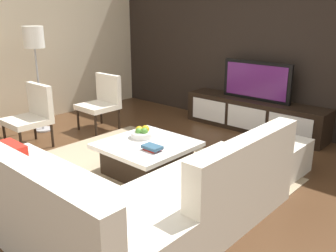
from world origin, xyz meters
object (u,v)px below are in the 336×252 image
(television, at_px, (256,81))
(floor_lamp, at_px, (34,44))
(book_stack, at_px, (152,148))
(sectional_couch, at_px, (117,198))
(media_console, at_px, (254,115))
(decorative_ball, at_px, (275,130))
(accent_chair_near, at_px, (33,112))
(accent_chair_far, at_px, (102,99))
(coffee_table, at_px, (147,157))
(ottoman, at_px, (272,156))
(fruit_bowl, at_px, (142,133))

(television, relative_size, floor_lamp, 0.70)
(book_stack, bearing_deg, sectional_couch, -64.48)
(media_console, distance_m, decorative_ball, 1.62)
(floor_lamp, bearing_deg, media_console, 42.21)
(accent_chair_near, xyz_separation_m, accent_chair_far, (0.08, 1.16, -0.00))
(coffee_table, bearing_deg, accent_chair_near, -167.54)
(accent_chair_near, relative_size, book_stack, 4.00)
(media_console, xyz_separation_m, television, (0.00, 0.00, 0.55))
(accent_chair_near, bearing_deg, book_stack, 7.62)
(television, height_order, floor_lamp, floor_lamp)
(television, xyz_separation_m, accent_chair_far, (-1.87, -1.55, -0.32))
(media_console, height_order, sectional_couch, sectional_couch)
(coffee_table, distance_m, ottoman, 1.48)
(ottoman, bearing_deg, book_stack, -126.69)
(media_console, height_order, ottoman, media_console)
(television, xyz_separation_m, ottoman, (0.97, -1.27, -0.60))
(coffee_table, bearing_deg, accent_chair_far, 157.02)
(accent_chair_near, xyz_separation_m, floor_lamp, (-0.56, 0.43, 0.87))
(sectional_couch, distance_m, coffee_table, 1.16)
(television, distance_m, fruit_bowl, 2.24)
(fruit_bowl, bearing_deg, ottoman, 36.46)
(coffee_table, relative_size, book_stack, 4.49)
(ottoman, bearing_deg, floor_lamp, -163.92)
(accent_chair_near, height_order, book_stack, accent_chair_near)
(fruit_bowl, height_order, accent_chair_far, accent_chair_far)
(television, height_order, sectional_couch, television)
(sectional_couch, relative_size, floor_lamp, 1.50)
(television, height_order, accent_chair_far, television)
(coffee_table, height_order, floor_lamp, floor_lamp)
(accent_chair_near, relative_size, accent_chair_far, 1.00)
(sectional_couch, bearing_deg, fruit_bowl, 126.57)
(coffee_table, distance_m, floor_lamp, 2.67)
(television, relative_size, book_stack, 5.26)
(accent_chair_near, xyz_separation_m, decorative_ball, (2.92, 1.43, 0.03))
(sectional_couch, relative_size, accent_chair_near, 2.80)
(decorative_ball, relative_size, book_stack, 1.12)
(accent_chair_far, bearing_deg, media_console, 47.49)
(sectional_couch, relative_size, accent_chair_far, 2.80)
(television, bearing_deg, sectional_couch, -80.96)
(television, relative_size, accent_chair_far, 1.31)
(coffee_table, xyz_separation_m, fruit_bowl, (-0.18, 0.10, 0.23))
(media_console, relative_size, floor_lamp, 1.43)
(media_console, height_order, floor_lamp, floor_lamp)
(fruit_bowl, xyz_separation_m, accent_chair_far, (-1.58, 0.65, 0.05))
(television, bearing_deg, floor_lamp, -137.78)
(accent_chair_far, bearing_deg, decorative_ball, 13.38)
(book_stack, bearing_deg, ottoman, 53.31)
(coffee_table, bearing_deg, sectional_couch, -57.58)
(ottoman, relative_size, book_stack, 3.22)
(coffee_table, relative_size, floor_lamp, 0.60)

